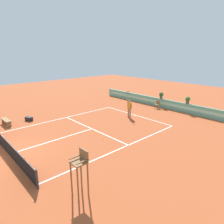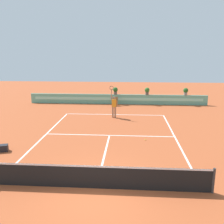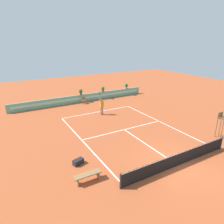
{
  "view_description": "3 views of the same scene",
  "coord_description": "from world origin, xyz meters",
  "px_view_note": "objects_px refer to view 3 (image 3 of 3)",
  "views": [
    {
      "loc": [
        12.55,
        -2.78,
        6.06
      ],
      "look_at": [
        0.0,
        8.64,
        1.0
      ],
      "focal_mm": 32.18,
      "sensor_mm": 36.0,
      "label": 1
    },
    {
      "loc": [
        1.24,
        -8.7,
        5.15
      ],
      "look_at": [
        0.0,
        8.64,
        1.0
      ],
      "focal_mm": 40.08,
      "sensor_mm": 36.0,
      "label": 2
    },
    {
      "loc": [
        -9.28,
        -7.62,
        7.71
      ],
      "look_at": [
        0.0,
        8.64,
        1.0
      ],
      "focal_mm": 32.55,
      "sensor_mm": 36.0,
      "label": 3
    }
  ],
  "objects_px": {
    "ball_kid_chair": "(84,100)",
    "tennis_ball_near_baseline": "(149,127)",
    "potted_plant_right": "(103,89)",
    "gear_bag": "(78,162)",
    "umpire_chair": "(221,122)",
    "potted_plant_far_right": "(126,86)",
    "bench_courtside": "(88,176)",
    "tennis_player": "(102,105)",
    "potted_plant_centre": "(81,92)"
  },
  "relations": [
    {
      "from": "ball_kid_chair",
      "to": "gear_bag",
      "type": "relative_size",
      "value": 1.21
    },
    {
      "from": "bench_courtside",
      "to": "potted_plant_right",
      "type": "height_order",
      "value": "potted_plant_right"
    },
    {
      "from": "umpire_chair",
      "to": "bench_courtside",
      "type": "relative_size",
      "value": 1.34
    },
    {
      "from": "gear_bag",
      "to": "tennis_player",
      "type": "height_order",
      "value": "tennis_player"
    },
    {
      "from": "ball_kid_chair",
      "to": "potted_plant_right",
      "type": "height_order",
      "value": "potted_plant_right"
    },
    {
      "from": "gear_bag",
      "to": "ball_kid_chair",
      "type": "bearing_deg",
      "value": 66.24
    },
    {
      "from": "gear_bag",
      "to": "potted_plant_right",
      "type": "bearing_deg",
      "value": 56.75
    },
    {
      "from": "ball_kid_chair",
      "to": "potted_plant_far_right",
      "type": "distance_m",
      "value": 7.04
    },
    {
      "from": "gear_bag",
      "to": "bench_courtside",
      "type": "bearing_deg",
      "value": -94.13
    },
    {
      "from": "tennis_player",
      "to": "tennis_ball_near_baseline",
      "type": "height_order",
      "value": "tennis_player"
    },
    {
      "from": "potted_plant_right",
      "to": "gear_bag",
      "type": "bearing_deg",
      "value": -123.25
    },
    {
      "from": "bench_courtside",
      "to": "umpire_chair",
      "type": "bearing_deg",
      "value": -1.02
    },
    {
      "from": "ball_kid_chair",
      "to": "tennis_player",
      "type": "height_order",
      "value": "tennis_player"
    },
    {
      "from": "bench_courtside",
      "to": "potted_plant_centre",
      "type": "height_order",
      "value": "potted_plant_centre"
    },
    {
      "from": "umpire_chair",
      "to": "potted_plant_far_right",
      "type": "height_order",
      "value": "umpire_chair"
    },
    {
      "from": "gear_bag",
      "to": "potted_plant_centre",
      "type": "distance_m",
      "value": 14.15
    },
    {
      "from": "umpire_chair",
      "to": "potted_plant_right",
      "type": "relative_size",
      "value": 2.96
    },
    {
      "from": "bench_courtside",
      "to": "tennis_player",
      "type": "bearing_deg",
      "value": 58.83
    },
    {
      "from": "potted_plant_far_right",
      "to": "potted_plant_centre",
      "type": "distance_m",
      "value": 7.01
    },
    {
      "from": "bench_courtside",
      "to": "potted_plant_centre",
      "type": "distance_m",
      "value": 15.93
    },
    {
      "from": "bench_courtside",
      "to": "ball_kid_chair",
      "type": "bearing_deg",
      "value": 68.61
    },
    {
      "from": "potted_plant_far_right",
      "to": "tennis_ball_near_baseline",
      "type": "bearing_deg",
      "value": -113.02
    },
    {
      "from": "potted_plant_far_right",
      "to": "gear_bag",
      "type": "bearing_deg",
      "value": -133.47
    },
    {
      "from": "ball_kid_chair",
      "to": "gear_bag",
      "type": "bearing_deg",
      "value": -113.76
    },
    {
      "from": "tennis_player",
      "to": "potted_plant_centre",
      "type": "distance_m",
      "value": 5.52
    },
    {
      "from": "umpire_chair",
      "to": "ball_kid_chair",
      "type": "xyz_separation_m",
      "value": [
        -6.24,
        14.39,
        -0.86
      ]
    },
    {
      "from": "umpire_chair",
      "to": "potted_plant_centre",
      "type": "distance_m",
      "value": 16.39
    },
    {
      "from": "umpire_chair",
      "to": "ball_kid_chair",
      "type": "distance_m",
      "value": 15.71
    },
    {
      "from": "potted_plant_far_right",
      "to": "potted_plant_right",
      "type": "distance_m",
      "value": 3.81
    },
    {
      "from": "ball_kid_chair",
      "to": "bench_courtside",
      "type": "height_order",
      "value": "ball_kid_chair"
    },
    {
      "from": "potted_plant_far_right",
      "to": "potted_plant_centre",
      "type": "relative_size",
      "value": 1.0
    },
    {
      "from": "umpire_chair",
      "to": "potted_plant_right",
      "type": "xyz_separation_m",
      "value": [
        -3.11,
        15.13,
        0.07
      ]
    },
    {
      "from": "potted_plant_centre",
      "to": "gear_bag",
      "type": "bearing_deg",
      "value": -112.33
    },
    {
      "from": "ball_kid_chair",
      "to": "gear_bag",
      "type": "height_order",
      "value": "ball_kid_chair"
    },
    {
      "from": "tennis_player",
      "to": "potted_plant_far_right",
      "type": "distance_m",
      "value": 8.76
    },
    {
      "from": "gear_bag",
      "to": "potted_plant_right",
      "type": "height_order",
      "value": "potted_plant_right"
    },
    {
      "from": "bench_courtside",
      "to": "gear_bag",
      "type": "relative_size",
      "value": 2.29
    },
    {
      "from": "potted_plant_far_right",
      "to": "tennis_player",
      "type": "bearing_deg",
      "value": -141.04
    },
    {
      "from": "gear_bag",
      "to": "tennis_player",
      "type": "bearing_deg",
      "value": 53.6
    },
    {
      "from": "tennis_player",
      "to": "potted_plant_right",
      "type": "distance_m",
      "value": 6.27
    },
    {
      "from": "ball_kid_chair",
      "to": "tennis_player",
      "type": "relative_size",
      "value": 0.33
    },
    {
      "from": "tennis_ball_near_baseline",
      "to": "potted_plant_far_right",
      "type": "bearing_deg",
      "value": 66.98
    },
    {
      "from": "ball_kid_chair",
      "to": "potted_plant_right",
      "type": "relative_size",
      "value": 1.17
    },
    {
      "from": "umpire_chair",
      "to": "gear_bag",
      "type": "xyz_separation_m",
      "value": [
        -11.66,
        2.08,
        -1.16
      ]
    },
    {
      "from": "umpire_chair",
      "to": "tennis_ball_near_baseline",
      "type": "bearing_deg",
      "value": 131.31
    },
    {
      "from": "bench_courtside",
      "to": "tennis_ball_near_baseline",
      "type": "bearing_deg",
      "value": 27.78
    },
    {
      "from": "ball_kid_chair",
      "to": "tennis_ball_near_baseline",
      "type": "height_order",
      "value": "ball_kid_chair"
    },
    {
      "from": "potted_plant_far_right",
      "to": "potted_plant_right",
      "type": "bearing_deg",
      "value": 180.0
    },
    {
      "from": "bench_courtside",
      "to": "potted_plant_right",
      "type": "distance_m",
      "value": 17.29
    },
    {
      "from": "ball_kid_chair",
      "to": "potted_plant_far_right",
      "type": "xyz_separation_m",
      "value": [
        6.94,
        0.73,
        0.93
      ]
    }
  ]
}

